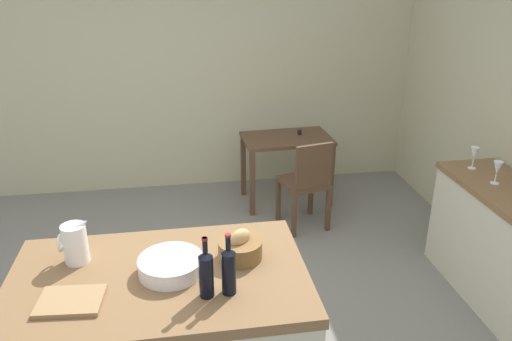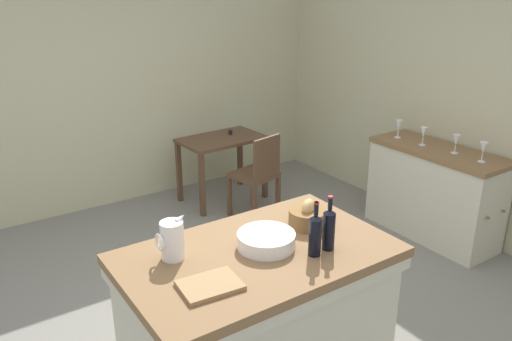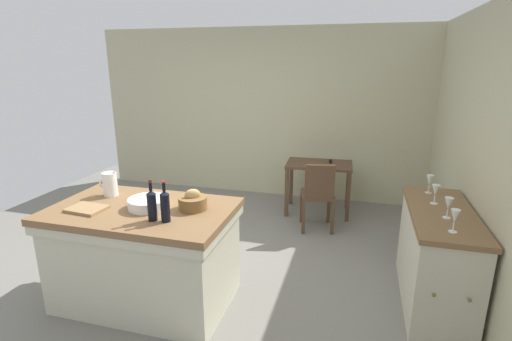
% 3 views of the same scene
% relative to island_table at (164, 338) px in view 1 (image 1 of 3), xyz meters
% --- Properties ---
extents(ground_plane, '(6.76, 6.76, 0.00)m').
position_rel_island_table_xyz_m(ground_plane, '(0.22, 0.58, -0.48)').
color(ground_plane, slate).
extents(wall_back, '(5.32, 0.12, 2.60)m').
position_rel_island_table_xyz_m(wall_back, '(0.22, 3.18, 0.82)').
color(wall_back, '#B7B28E').
rests_on(wall_back, ground).
extents(island_table, '(1.55, 0.95, 0.90)m').
position_rel_island_table_xyz_m(island_table, '(0.00, 0.00, 0.00)').
color(island_table, brown).
rests_on(island_table, ground).
extents(side_cabinet, '(0.52, 1.29, 0.88)m').
position_rel_island_table_xyz_m(side_cabinet, '(2.48, 0.64, -0.04)').
color(side_cabinet, brown).
rests_on(side_cabinet, ground).
extents(writing_desk, '(0.93, 0.61, 0.78)m').
position_rel_island_table_xyz_m(writing_desk, '(1.24, 2.52, 0.13)').
color(writing_desk, '#513826').
rests_on(writing_desk, ground).
extents(wooden_chair, '(0.48, 0.48, 0.90)m').
position_rel_island_table_xyz_m(wooden_chair, '(1.30, 1.91, 0.01)').
color(wooden_chair, '#513826').
rests_on(wooden_chair, ground).
extents(pitcher, '(0.17, 0.13, 0.26)m').
position_rel_island_table_xyz_m(pitcher, '(-0.44, 0.20, 0.53)').
color(pitcher, white).
rests_on(pitcher, island_table).
extents(wash_bowl, '(0.34, 0.34, 0.09)m').
position_rel_island_table_xyz_m(wash_bowl, '(0.07, 0.01, 0.46)').
color(wash_bowl, white).
rests_on(wash_bowl, island_table).
extents(bread_basket, '(0.24, 0.24, 0.18)m').
position_rel_island_table_xyz_m(bread_basket, '(0.44, 0.09, 0.48)').
color(bread_basket, brown).
rests_on(bread_basket, island_table).
extents(cutting_board, '(0.32, 0.25, 0.02)m').
position_rel_island_table_xyz_m(cutting_board, '(-0.41, -0.17, 0.43)').
color(cutting_board, '#99754C').
rests_on(cutting_board, island_table).
extents(wine_bottle_dark, '(0.07, 0.07, 0.33)m').
position_rel_island_table_xyz_m(wine_bottle_dark, '(0.35, -0.20, 0.55)').
color(wine_bottle_dark, black).
rests_on(wine_bottle_dark, island_table).
extents(wine_bottle_amber, '(0.07, 0.07, 0.32)m').
position_rel_island_table_xyz_m(wine_bottle_amber, '(0.24, -0.21, 0.54)').
color(wine_bottle_amber, black).
rests_on(wine_bottle_amber, island_table).
extents(wine_glass_middle, '(0.07, 0.07, 0.17)m').
position_rel_island_table_xyz_m(wine_glass_middle, '(2.43, 0.81, 0.52)').
color(wine_glass_middle, white).
rests_on(wine_glass_middle, side_cabinet).
extents(wine_glass_right, '(0.07, 0.07, 0.18)m').
position_rel_island_table_xyz_m(wine_glass_right, '(2.43, 1.10, 0.52)').
color(wine_glass_right, white).
rests_on(wine_glass_right, side_cabinet).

